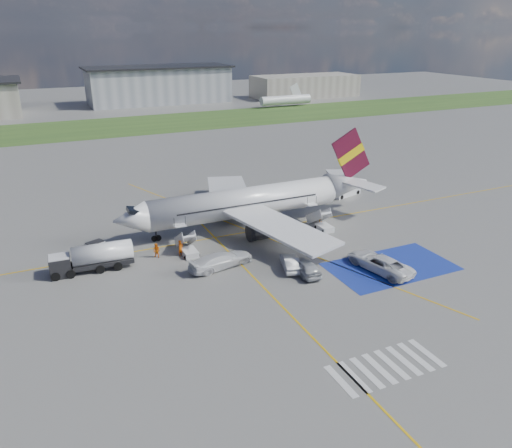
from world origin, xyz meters
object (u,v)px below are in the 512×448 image
(car_silver_a, at_px, (305,267))
(van_white_b, at_px, (221,258))
(car_silver_b, at_px, (290,262))
(gpu_cart, at_px, (95,249))
(belt_loader, at_px, (346,193))
(van_white_a, at_px, (380,260))
(fuel_tanker, at_px, (93,260))
(airliner, at_px, (255,201))

(car_silver_a, height_order, van_white_b, van_white_b)
(car_silver_b, bearing_deg, gpu_cart, -16.55)
(belt_loader, bearing_deg, car_silver_a, -148.73)
(van_white_a, bearing_deg, car_silver_a, -29.55)
(belt_loader, distance_m, car_silver_a, 28.61)
(car_silver_a, distance_m, van_white_b, 9.33)
(gpu_cart, height_order, car_silver_a, car_silver_a)
(gpu_cart, xyz_separation_m, belt_loader, (39.42, 6.36, -0.33))
(fuel_tanker, xyz_separation_m, van_white_a, (28.56, -13.10, -0.10))
(van_white_a, height_order, van_white_b, van_white_a)
(gpu_cart, relative_size, van_white_a, 0.38)
(airliner, relative_size, gpu_cart, 15.90)
(car_silver_a, bearing_deg, car_silver_b, -60.31)
(gpu_cart, bearing_deg, fuel_tanker, -124.63)
(fuel_tanker, xyz_separation_m, car_silver_a, (20.68, -10.48, -0.41))
(car_silver_a, relative_size, car_silver_b, 1.07)
(fuel_tanker, height_order, gpu_cart, fuel_tanker)
(car_silver_a, distance_m, van_white_a, 8.31)
(belt_loader, height_order, van_white_a, van_white_a)
(car_silver_b, height_order, van_white_b, van_white_b)
(airliner, xyz_separation_m, belt_loader, (18.47, 5.40, -2.97))
(van_white_a, bearing_deg, fuel_tanker, -35.82)
(airliner, xyz_separation_m, car_silver_a, (-1.10, -15.47, -2.55))
(van_white_a, bearing_deg, gpu_cart, -42.87)
(van_white_a, bearing_deg, van_white_b, -38.29)
(car_silver_b, relative_size, van_white_a, 0.75)
(car_silver_a, relative_size, van_white_a, 0.80)
(car_silver_b, xyz_separation_m, van_white_b, (-6.78, 3.60, 0.37))
(fuel_tanker, distance_m, van_white_a, 31.42)
(airliner, xyz_separation_m, car_silver_b, (-1.97, -13.74, -2.63))
(van_white_a, distance_m, van_white_b, 17.44)
(belt_loader, height_order, van_white_b, van_white_b)
(belt_loader, xyz_separation_m, car_silver_a, (-19.57, -20.87, 0.42))
(gpu_cart, distance_m, car_silver_b, 22.89)
(gpu_cart, distance_m, van_white_a, 32.60)
(belt_loader, relative_size, van_white_b, 1.01)
(airliner, bearing_deg, car_silver_a, -94.08)
(fuel_tanker, relative_size, car_silver_b, 1.91)
(fuel_tanker, distance_m, van_white_b, 14.01)
(airliner, relative_size, fuel_tanker, 4.16)
(airliner, xyz_separation_m, fuel_tanker, (-21.78, -4.99, -2.14))
(fuel_tanker, xyz_separation_m, van_white_b, (13.03, -5.15, -0.12))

